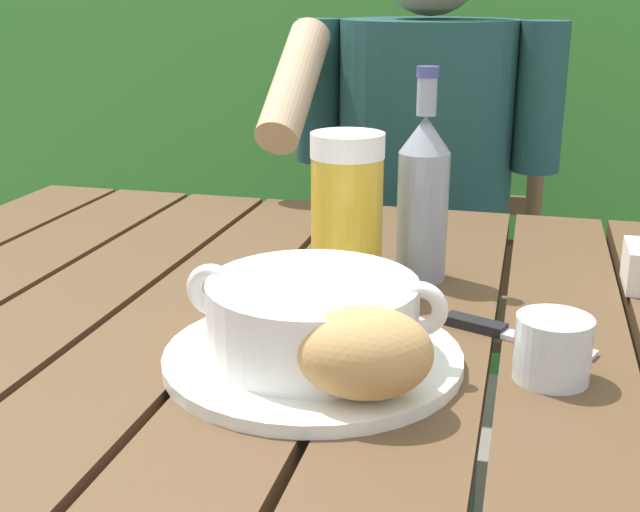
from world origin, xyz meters
TOP-DOWN VIEW (x-y plane):
  - dining_table at (0.00, 0.00)m, footprint 1.18×0.98m
  - chair_near_diner at (0.03, 0.93)m, footprint 0.45×0.46m
  - person_eating at (0.02, 0.73)m, footprint 0.48×0.47m
  - serving_plate at (0.04, -0.09)m, footprint 0.27×0.27m
  - soup_bowl at (0.04, -0.09)m, footprint 0.24×0.19m
  - bread_roll at (0.10, -0.17)m, footprint 0.12×0.10m
  - beer_glass at (0.02, 0.12)m, footprint 0.08×0.08m
  - beer_bottle at (0.10, 0.16)m, footprint 0.06×0.06m
  - water_glass_small at (0.25, -0.07)m, footprint 0.07×0.07m
  - table_knife at (0.20, 0.01)m, footprint 0.15×0.07m

SIDE VIEW (x-z plane):
  - chair_near_diner at x=0.03m, z-range 0.01..0.92m
  - dining_table at x=0.00m, z-range 0.28..1.02m
  - person_eating at x=0.02m, z-range 0.11..1.33m
  - table_knife at x=0.20m, z-range 0.74..0.75m
  - serving_plate at x=0.04m, z-range 0.74..0.75m
  - water_glass_small at x=0.25m, z-range 0.74..0.80m
  - soup_bowl at x=0.04m, z-range 0.75..0.83m
  - bread_roll at x=0.10m, z-range 0.75..0.83m
  - beer_glass at x=0.02m, z-range 0.74..0.92m
  - beer_bottle at x=0.10m, z-range 0.72..0.97m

